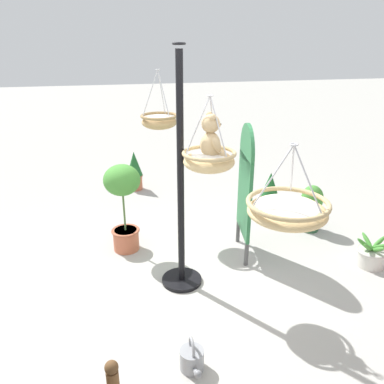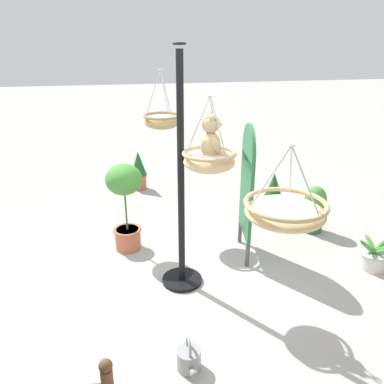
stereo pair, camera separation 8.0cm
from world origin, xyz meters
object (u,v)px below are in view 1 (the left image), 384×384
hanging_basket_right_low (287,210)px  watering_can (192,359)px  teddy_bear (212,140)px  potted_plant_fern_front (270,191)px  potted_plant_small_succulent (135,170)px  hanging_basket_left_high (159,121)px  hanging_basket_with_teddy (209,160)px  potted_plant_flowering_red (123,199)px  display_pole_central (181,218)px  potted_plant_tall_leafy (371,255)px  potted_plant_bushy_green (311,207)px  display_sign_board (245,181)px

hanging_basket_right_low → watering_can: size_ratio=1.78×
teddy_bear → potted_plant_fern_front: (-1.77, 1.44, -1.33)m
teddy_bear → watering_can: bearing=-21.6°
potted_plant_fern_front → potted_plant_small_succulent: 2.39m
hanging_basket_left_high → watering_can: bearing=-3.0°
hanging_basket_with_teddy → potted_plant_flowering_red: size_ratio=0.63×
teddy_bear → potted_plant_small_succulent: 3.39m
display_pole_central → hanging_basket_right_low: bearing=27.5°
potted_plant_flowering_red → hanging_basket_left_high: bearing=136.0°
potted_plant_tall_leafy → teddy_bear: bearing=-90.2°
display_pole_central → potted_plant_small_succulent: size_ratio=3.59×
hanging_basket_right_low → potted_plant_bushy_green: hanging_basket_right_low is taller
display_pole_central → watering_can: display_pole_central is taller
potted_plant_bushy_green → potted_plant_small_succulent: (-2.09, -2.27, 0.01)m
teddy_bear → display_sign_board: (-0.60, 0.58, -0.67)m
teddy_bear → display_sign_board: 1.07m
potted_plant_flowering_red → potted_plant_fern_front: bearing=108.8°
potted_plant_bushy_green → watering_can: 2.97m
teddy_bear → potted_plant_flowering_red: size_ratio=0.39×
potted_plant_bushy_green → watering_can: (2.05, -2.14, -0.24)m
potted_plant_tall_leafy → potted_plant_bushy_green: 1.05m
teddy_bear → potted_plant_flowering_red: (-1.00, -0.83, -0.94)m
hanging_basket_right_low → potted_plant_tall_leafy: bearing=120.7°
watering_can → potted_plant_tall_leafy: bearing=113.7°
hanging_basket_left_high → potted_plant_bushy_green: 2.39m
teddy_bear → hanging_basket_right_low: (0.99, 0.32, -0.31)m
potted_plant_small_succulent → potted_plant_bushy_green: bearing=47.3°
teddy_bear → potted_plant_tall_leafy: (0.01, 1.98, -1.50)m
hanging_basket_with_teddy → potted_plant_tall_leafy: bearing=89.8°
potted_plant_fern_front → potted_plant_flowering_red: potted_plant_flowering_red is taller
display_pole_central → potted_plant_fern_front: bearing=133.4°
potted_plant_fern_front → potted_plant_bushy_green: size_ratio=0.92×
display_sign_board → potted_plant_bushy_green: bearing=109.2°
display_pole_central → hanging_basket_with_teddy: size_ratio=3.47×
potted_plant_flowering_red → potted_plant_tall_leafy: bearing=70.4°
potted_plant_small_succulent → watering_can: potted_plant_small_succulent is taller
teddy_bear → hanging_basket_left_high: bearing=-169.8°
potted_plant_flowering_red → watering_can: bearing=11.3°
hanging_basket_left_high → potted_plant_small_succulent: hanging_basket_left_high is taller
hanging_basket_right_low → watering_can: hanging_basket_right_low is taller
teddy_bear → hanging_basket_left_high: hanging_basket_left_high is taller
hanging_basket_with_teddy → display_sign_board: bearing=134.6°
hanging_basket_with_teddy → display_sign_board: 0.97m
potted_plant_fern_front → display_sign_board: size_ratio=0.37×
display_pole_central → watering_can: size_ratio=7.11×
potted_plant_fern_front → potted_plant_bushy_green: (0.78, 0.28, 0.04)m
hanging_basket_with_teddy → hanging_basket_right_low: (0.99, 0.35, -0.11)m
hanging_basket_with_teddy → potted_plant_bushy_green: 2.29m
hanging_basket_right_low → potted_plant_fern_front: 3.15m
potted_plant_flowering_red → display_sign_board: (0.40, 1.41, 0.28)m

